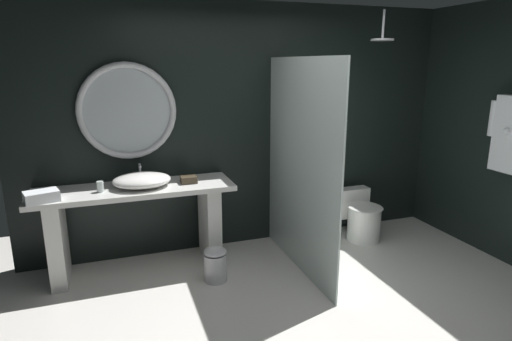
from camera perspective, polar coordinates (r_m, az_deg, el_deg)
name	(u,v)px	position (r m, az deg, el deg)	size (l,w,h in m)	color
ground_plane	(326,334)	(3.46, 9.44, -20.90)	(5.76, 5.76, 0.00)	silver
back_wall_panel	(247,128)	(4.63, -1.21, 5.81)	(4.80, 0.10, 2.60)	black
side_wall_right	(500,132)	(5.00, 30.06, 4.52)	(0.10, 2.47, 2.60)	black
vanity_counter	(137,218)	(4.26, -15.77, -6.15)	(1.86, 0.57, 0.84)	silver
vessel_sink	(142,180)	(4.13, -15.12, -1.26)	(0.54, 0.44, 0.18)	white
tumbler_cup	(100,187)	(4.09, -20.26, -2.07)	(0.06, 0.06, 0.10)	silver
tissue_box	(189,179)	(4.19, -9.06, -1.19)	(0.15, 0.14, 0.07)	#3D3323
round_wall_mirror	(128,111)	(4.29, -16.92, 7.64)	(0.94, 0.06, 0.94)	silver
shower_glass_panel	(300,168)	(4.03, 6.00, 0.38)	(0.02, 1.54, 2.04)	silver
rain_shower_head	(382,38)	(4.66, 16.67, 16.77)	(0.23, 0.23, 0.30)	silver
hanging_bathrobe	(512,131)	(4.73, 31.29, 4.57)	(0.20, 0.52, 0.80)	silver
toilet	(361,217)	(5.07, 13.94, -6.12)	(0.39, 0.55, 0.55)	white
waste_bin	(215,264)	(4.05, -5.50, -12.47)	(0.21, 0.21, 0.32)	silver
folded_hand_towel	(42,196)	(4.01, -26.93, -3.13)	(0.27, 0.18, 0.09)	white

